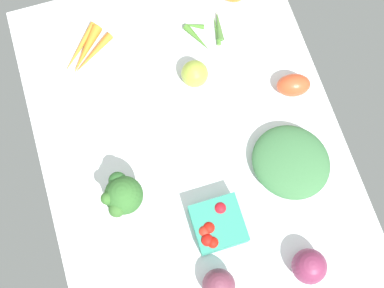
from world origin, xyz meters
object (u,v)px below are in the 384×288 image
red_onion_center (309,266)px  roma_tomato (293,85)px  heirloom_tomato_green (195,74)px  okra_pile (208,30)px  carrot_bunch (86,51)px  red_onion_near_basket (219,285)px  berry_basket (217,225)px  leafy_greens_clump (291,162)px  broccoli_head (123,195)px

red_onion_center → roma_tomato: red_onion_center is taller
heirloom_tomato_green → okra_pile: bearing=148.8°
roma_tomato → okra_pile: size_ratio=0.74×
carrot_bunch → roma_tomato: (26.31, 49.08, 1.69)cm
red_onion_near_basket → berry_basket: (-13.28, 3.87, -0.54)cm
red_onion_near_basket → heirloom_tomato_green: red_onion_near_basket is taller
roma_tomato → leafy_greens_clump: bearing=-100.0°
heirloom_tomato_green → red_onion_center: bearing=11.4°
broccoli_head → okra_pile: 51.67cm
broccoli_head → okra_pile: bearing=139.5°
okra_pile → carrot_bunch: bearing=-96.1°
leafy_greens_clump → red_onion_near_basket: bearing=-48.9°
red_onion_center → roma_tomato: size_ratio=0.94×
carrot_bunch → okra_pile: carrot_bunch is taller
heirloom_tomato_green → roma_tomato: 25.73cm
red_onion_center → carrot_bunch: bearing=-152.6°
leafy_greens_clump → berry_basket: size_ratio=1.69×
leafy_greens_clump → broccoli_head: bearing=-94.0°
carrot_bunch → heirloom_tomato_green: (16.00, 25.52, 2.26)cm
leafy_greens_clump → red_onion_near_basket: size_ratio=2.57×
leafy_greens_clump → carrot_bunch: (-45.39, -41.37, -1.65)cm
red_onion_center → broccoli_head: bearing=-127.2°
red_onion_near_basket → carrot_bunch: red_onion_near_basket is taller
leafy_greens_clump → okra_pile: size_ratio=1.67×
berry_basket → roma_tomato: berry_basket is taller
broccoli_head → okra_pile: broccoli_head is taller
carrot_bunch → heirloom_tomato_green: 30.21cm
broccoli_head → berry_basket: broccoli_head is taller
broccoli_head → leafy_greens_clump: bearing=86.0°
leafy_greens_clump → heirloom_tomato_green: 33.40cm
heirloom_tomato_green → roma_tomato: (10.31, 23.56, -0.57)cm
red_onion_center → carrot_bunch: red_onion_center is taller
red_onion_near_basket → berry_basket: size_ratio=0.66×
carrot_bunch → red_onion_near_basket: bearing=12.6°
red_onion_near_basket → leafy_greens_clump: bearing=131.1°
broccoli_head → red_onion_center: bearing=52.8°
leafy_greens_clump → roma_tomato: 20.58cm
carrot_bunch → heirloom_tomato_green: bearing=57.9°
red_onion_near_basket → okra_pile: size_ratio=0.65×
red_onion_near_basket → carrot_bunch: 69.90cm
broccoli_head → leafy_greens_clump: 41.92cm
broccoli_head → heirloom_tomato_green: size_ratio=1.81×
red_onion_near_basket → carrot_bunch: (-68.17, -15.23, -2.57)cm
broccoli_head → red_onion_near_basket: (25.70, 15.36, -4.18)cm
leafy_greens_clump → carrot_bunch: bearing=-137.7°
heirloom_tomato_green → okra_pile: (-12.47, 7.56, -2.65)cm
red_onion_center → berry_basket: size_ratio=0.70×
berry_basket → leafy_greens_clump: bearing=113.1°
red_onion_near_basket → red_onion_center: 21.33cm
berry_basket → okra_pile: 53.29cm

